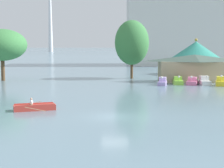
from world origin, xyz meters
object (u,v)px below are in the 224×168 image
(pedal_boat_pink, at_px, (192,82))
(pedal_boat_yellow, at_px, (221,82))
(shoreline_tree_tall_left, at_px, (2,45))
(pedal_boat_lime, at_px, (178,81))
(shoreline_tree_mid, at_px, (132,43))
(pedal_boat_white, at_px, (205,81))
(boathouse, at_px, (194,68))
(green_roof_pavilion, at_px, (196,55))
(rowboat_with_rower, at_px, (35,107))
(pedal_boat_lavender, at_px, (162,82))
(background_building_block, at_px, (183,24))

(pedal_boat_pink, xyz_separation_m, pedal_boat_yellow, (4.41, -1.41, 0.08))
(pedal_boat_pink, relative_size, shoreline_tree_tall_left, 0.30)
(pedal_boat_lime, xyz_separation_m, shoreline_tree_mid, (-7.32, 10.70, 6.61))
(pedal_boat_lime, distance_m, pedal_boat_white, 4.39)
(boathouse, bearing_deg, shoreline_tree_mid, 150.83)
(shoreline_tree_tall_left, bearing_deg, green_roof_pavilion, 20.42)
(rowboat_with_rower, relative_size, shoreline_tree_tall_left, 0.46)
(pedal_boat_lavender, xyz_separation_m, boathouse, (6.55, 5.57, 2.05))
(shoreline_tree_mid, xyz_separation_m, background_building_block, (19.89, 50.30, 6.66))
(rowboat_with_rower, xyz_separation_m, boathouse, (22.78, 28.54, 2.29))
(rowboat_with_rower, bearing_deg, pedal_boat_yellow, 22.54)
(shoreline_tree_mid, height_order, background_building_block, background_building_block)
(pedal_boat_white, distance_m, background_building_block, 63.55)
(rowboat_with_rower, height_order, pedal_boat_pink, pedal_boat_pink)
(green_roof_pavilion, relative_size, shoreline_tree_tall_left, 1.12)
(boathouse, distance_m, background_building_block, 58.26)
(shoreline_tree_tall_left, bearing_deg, background_building_block, 50.93)
(pedal_boat_yellow, bearing_deg, boathouse, -140.76)
(rowboat_with_rower, distance_m, pedal_boat_lime, 30.65)
(pedal_boat_white, height_order, shoreline_tree_mid, shoreline_tree_mid)
(pedal_boat_white, bearing_deg, pedal_boat_pink, -97.03)
(pedal_boat_pink, bearing_deg, background_building_block, -169.78)
(pedal_boat_lime, xyz_separation_m, pedal_boat_white, (4.35, -0.61, 0.04))
(pedal_boat_lime, height_order, pedal_boat_yellow, pedal_boat_yellow)
(pedal_boat_pink, bearing_deg, green_roof_pavilion, -174.57)
(pedal_boat_white, height_order, shoreline_tree_tall_left, shoreline_tree_tall_left)
(rowboat_with_rower, xyz_separation_m, background_building_block, (31.58, 85.03, 13.51))
(pedal_boat_pink, height_order, shoreline_tree_mid, shoreline_tree_mid)
(green_roof_pavilion, bearing_deg, pedal_boat_lavender, -115.48)
(shoreline_tree_mid, relative_size, background_building_block, 0.30)
(pedal_boat_lavender, xyz_separation_m, shoreline_tree_mid, (-4.54, 11.76, 6.62))
(pedal_boat_lavender, height_order, background_building_block, background_building_block)
(pedal_boat_lavender, height_order, pedal_boat_pink, pedal_boat_pink)
(rowboat_with_rower, distance_m, shoreline_tree_tall_left, 33.62)
(pedal_boat_white, bearing_deg, rowboat_with_rower, -46.28)
(rowboat_with_rower, distance_m, green_roof_pavilion, 52.69)
(pedal_boat_pink, bearing_deg, rowboat_with_rower, -22.38)
(shoreline_tree_mid, bearing_deg, rowboat_with_rower, -108.60)
(pedal_boat_yellow, bearing_deg, shoreline_tree_tall_left, -87.92)
(shoreline_tree_tall_left, bearing_deg, boathouse, -3.08)
(green_roof_pavilion, bearing_deg, background_building_block, 83.18)
(shoreline_tree_mid, bearing_deg, pedal_boat_white, -44.10)
(pedal_boat_lavender, relative_size, background_building_block, 0.08)
(pedal_boat_pink, relative_size, green_roof_pavilion, 0.26)
(pedal_boat_lime, height_order, pedal_boat_white, pedal_boat_white)
(pedal_boat_lavender, xyz_separation_m, pedal_boat_white, (7.13, 0.45, 0.05))
(pedal_boat_lavender, distance_m, pedal_boat_white, 7.15)
(pedal_boat_white, distance_m, pedal_boat_yellow, 2.67)
(shoreline_tree_tall_left, distance_m, background_building_block, 70.66)
(pedal_boat_lavender, xyz_separation_m, shoreline_tree_tall_left, (-28.96, 7.48, 6.14))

